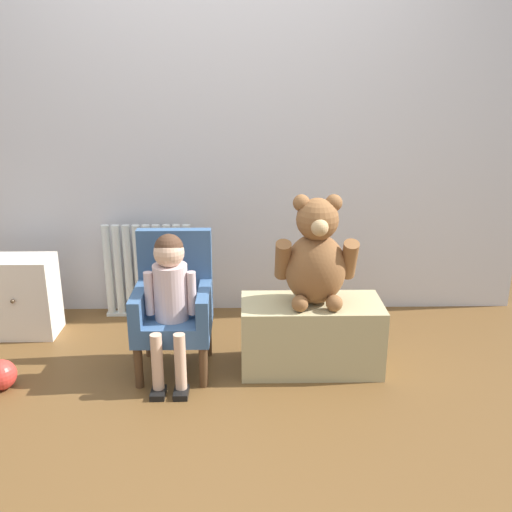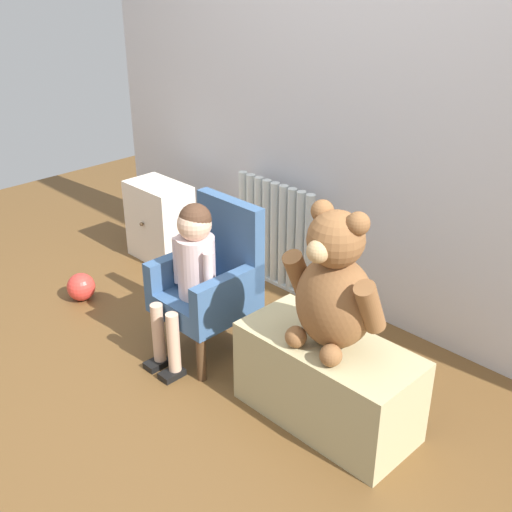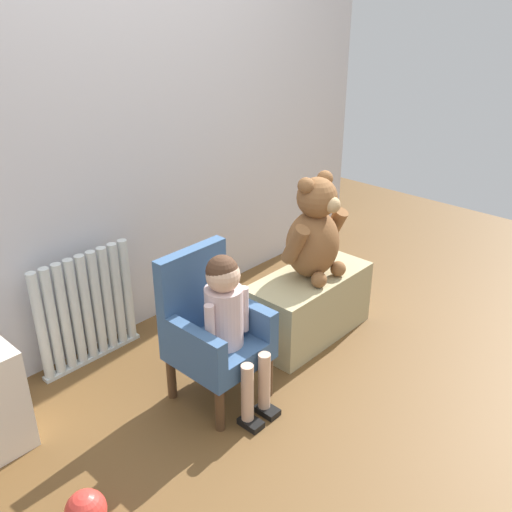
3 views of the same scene
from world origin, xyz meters
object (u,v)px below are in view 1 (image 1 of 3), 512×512
Objects in this scene: small_dresser at (22,296)px; child_figure at (170,287)px; toy_ball at (1,375)px; low_bench at (311,335)px; large_teddy_bear at (316,257)px; child_armchair at (174,304)px; radiator at (148,271)px.

small_dresser is 0.63× the size of child_figure.
small_dresser is at bearing 99.87° from toy_ball.
child_figure is 0.78m from low_bench.
large_teddy_bear is (1.66, -0.43, 0.38)m from small_dresser.
child_figure reaches higher than toy_ball.
child_armchair is at bearing -23.29° from small_dresser.
small_dresser is 0.65m from toy_ball.
child_figure is 1.04× the size of low_bench.
toy_ball is at bearing -172.96° from child_figure.
child_figure is at bearing -90.00° from child_armchair.
child_armchair is (0.24, -0.66, 0.06)m from radiator.
large_teddy_bear is at bearing -35.77° from radiator.
child_armchair is at bearing 90.00° from child_figure.
radiator is 1.23m from large_teddy_bear.
large_teddy_bear is at bearing -2.33° from child_armchair.
small_dresser reaches higher than low_bench.
radiator is 1.08m from toy_ball.
child_armchair is (0.94, -0.41, 0.12)m from small_dresser.
child_figure is (0.24, -0.77, 0.20)m from radiator.
radiator is 0.75m from small_dresser.
radiator is 0.71m from child_armchair.
small_dresser is 1.10m from child_figure.
toy_ball is at bearing -172.87° from low_bench.
radiator reaches higher than low_bench.
low_bench reaches higher than toy_ball.
small_dresser is 1.76m from large_teddy_bear.
low_bench is at bearing 149.50° from large_teddy_bear.
small_dresser is at bearing -159.86° from radiator.
child_armchair is at bearing 177.67° from large_teddy_bear.
child_armchair is 0.18m from child_figure.
child_figure reaches higher than low_bench.
small_dresser is 0.66× the size of low_bench.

